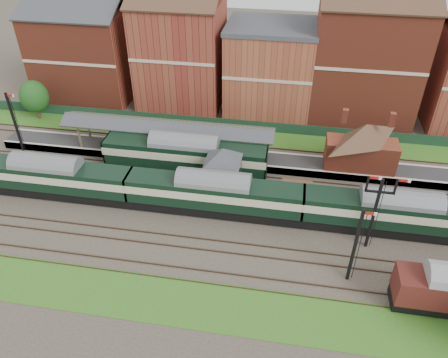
% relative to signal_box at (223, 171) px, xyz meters
% --- Properties ---
extents(ground, '(160.00, 160.00, 0.00)m').
position_rel_signal_box_xyz_m(ground, '(3.00, -3.25, -3.19)').
color(ground, '#473D33').
rests_on(ground, ground).
extents(grass_back, '(90.00, 4.50, 0.06)m').
position_rel_signal_box_xyz_m(grass_back, '(3.00, 12.75, -3.16)').
color(grass_back, '#2D6619').
rests_on(grass_back, ground).
extents(grass_front, '(90.00, 5.00, 0.06)m').
position_rel_signal_box_xyz_m(grass_front, '(3.00, -15.25, -3.16)').
color(grass_front, '#2D6619').
rests_on(grass_front, ground).
extents(fence, '(90.00, 0.12, 1.50)m').
position_rel_signal_box_xyz_m(fence, '(3.00, 14.75, -2.44)').
color(fence, '#193823').
rests_on(fence, ground).
extents(platform, '(55.00, 3.40, 1.00)m').
position_rel_signal_box_xyz_m(platform, '(-2.00, 6.50, -2.69)').
color(platform, '#2D2D2D').
rests_on(platform, ground).
extents(signal_box, '(5.40, 5.40, 6.00)m').
position_rel_signal_box_xyz_m(signal_box, '(0.00, 0.00, 0.00)').
color(signal_box, '#6A7755').
rests_on(signal_box, ground).
extents(brick_hut, '(3.20, 2.64, 2.94)m').
position_rel_signal_box_xyz_m(brick_hut, '(8.00, 0.00, -2.00)').
color(brick_hut, maroon).
rests_on(brick_hut, ground).
extents(station_building, '(8.10, 8.10, 5.90)m').
position_rel_signal_box_xyz_m(station_building, '(15.00, 6.50, 0.76)').
color(station_building, '#943B25').
rests_on(station_building, platform).
extents(canopy, '(26.00, 3.89, 4.08)m').
position_rel_signal_box_xyz_m(canopy, '(-8.00, 6.50, 1.39)').
color(canopy, '#48492E').
rests_on(canopy, platform).
extents(semaphore_bracket, '(3.60, 0.25, 8.18)m').
position_rel_signal_box_xyz_m(semaphore_bracket, '(15.04, -5.75, 1.44)').
color(semaphore_bracket, black).
rests_on(semaphore_bracket, ground).
extents(semaphore_platform_end, '(1.23, 0.25, 8.00)m').
position_rel_signal_box_xyz_m(semaphore_platform_end, '(-26.98, 4.75, 0.96)').
color(semaphore_platform_end, black).
rests_on(semaphore_platform_end, ground).
extents(semaphore_siding, '(1.23, 0.25, 8.00)m').
position_rel_signal_box_xyz_m(semaphore_siding, '(13.02, -10.25, 0.96)').
color(semaphore_siding, black).
rests_on(semaphore_siding, ground).
extents(town_backdrop, '(69.00, 10.00, 16.00)m').
position_rel_signal_box_xyz_m(town_backdrop, '(2.82, 21.75, 3.81)').
color(town_backdrop, '#943B25').
rests_on(town_backdrop, ground).
extents(dmu_train, '(54.58, 2.87, 4.19)m').
position_rel_signal_box_xyz_m(dmu_train, '(-0.41, -3.25, -0.74)').
color(dmu_train, black).
rests_on(dmu_train, ground).
extents(platform_railcar, '(19.08, 3.00, 4.39)m').
position_rel_signal_box_xyz_m(platform_railcar, '(-5.03, 3.25, -0.63)').
color(platform_railcar, black).
rests_on(platform_railcar, ground).
extents(goods_van_a, '(6.31, 2.74, 3.83)m').
position_rel_signal_box_xyz_m(goods_van_a, '(19.48, -12.25, -1.02)').
color(goods_van_a, black).
rests_on(goods_van_a, ground).
extents(tree_back, '(3.95, 3.95, 5.77)m').
position_rel_signal_box_xyz_m(tree_back, '(-29.18, 13.05, 0.30)').
color(tree_back, '#382619').
rests_on(tree_back, ground).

